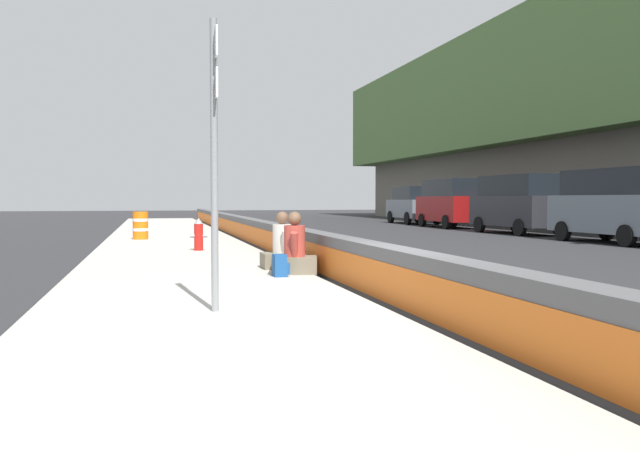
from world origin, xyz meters
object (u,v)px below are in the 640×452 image
Objects in this scene: fire_hydrant at (199,234)px; seated_person_foreground at (295,254)px; seated_person_middle at (282,250)px; parked_car_third at (617,204)px; parked_car_fourth at (518,203)px; route_sign_post at (214,144)px; backpack at (280,266)px; construction_barrel at (140,225)px; parked_car_far at (413,204)px; parked_car_midline at (451,202)px.

fire_hydrant is 0.76× the size of seated_person_foreground.
seated_person_middle reaches higher than fire_hydrant.
seated_person_middle is (0.96, 0.05, -0.01)m from seated_person_foreground.
parked_car_fourth is (6.30, 0.03, 0.00)m from parked_car_third.
seated_person_middle is 18.23m from parked_car_fourth.
seated_person_foreground is at bearing -25.17° from route_sign_post.
backpack is 15.51m from parked_car_third.
route_sign_post is 23.05m from parked_car_fourth.
construction_barrel is (11.58, 2.95, 0.12)m from seated_person_foreground.
backpack is at bearing 120.88° from parked_car_third.
parked_car_far is (18.67, -0.14, -0.17)m from parked_car_third.
parked_car_third is at bearing -59.95° from seated_person_foreground.
parked_car_third reaches higher than construction_barrel.
seated_person_foreground reaches higher than backpack.
parked_car_fourth reaches higher than construction_barrel.
construction_barrel is at bearing 4.09° from route_sign_post.
parked_car_third is (6.51, -12.96, 0.86)m from seated_person_middle.
route_sign_post is 5.49m from seated_person_middle.
parked_car_fourth is at bearing -43.10° from seated_person_foreground.
parked_car_fourth is 12.37m from parked_car_far.
parked_car_far reaches higher than fire_hydrant.
construction_barrel reaches higher than backpack.
route_sign_post is 4.09× the size of fire_hydrant.
parked_car_fourth is at bearing -45.27° from seated_person_middle.
seated_person_middle is 2.85× the size of backpack.
backpack is at bearing 153.23° from parked_car_far.
construction_barrel is at bearing 119.01° from parked_car_midline.
parked_car_midline is 1.06× the size of parked_car_far.
seated_person_foreground reaches higher than fire_hydrant.
parked_car_third is at bearing -59.12° from backpack.
route_sign_post reaches higher than construction_barrel.
parked_car_fourth is at bearing -61.46° from fire_hydrant.
parked_car_far is (25.18, -13.11, 0.69)m from seated_person_middle.
parked_car_third is 12.84m from parked_car_midline.
seated_person_foreground is 0.62m from backpack.
parked_car_far is at bearing -35.63° from fire_hydrant.
route_sign_post is at bearing 159.79° from seated_person_middle.
parked_car_midline is (20.31, -12.80, 0.85)m from seated_person_foreground.
seated_person_middle is at bearing 2.73° from seated_person_foreground.
fire_hydrant is 24.76m from parked_car_far.
seated_person_middle is (4.89, -1.80, -1.71)m from route_sign_post.
seated_person_middle is 23.24m from parked_car_midline.
seated_person_middle is 1.20× the size of construction_barrel.
parked_car_third and parked_car_midline have the same top height.
parked_car_far is (30.07, -14.91, -1.03)m from route_sign_post.
parked_car_far is at bearing -2.56° from parked_car_midline.
parked_car_midline is at bearing -60.99° from construction_barrel.
parked_car_far reaches higher than construction_barrel.
route_sign_post reaches higher than parked_car_fourth.
parked_car_midline reaches higher than parked_car_far.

